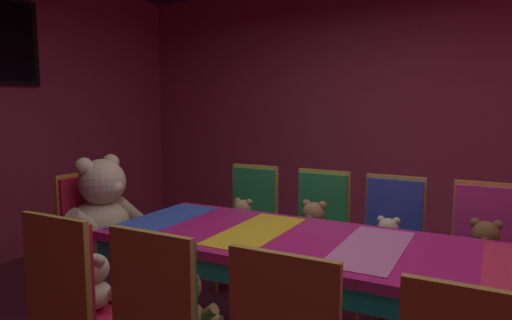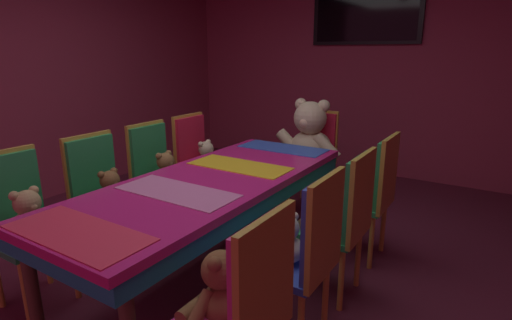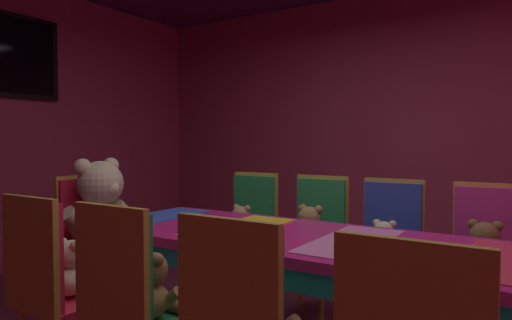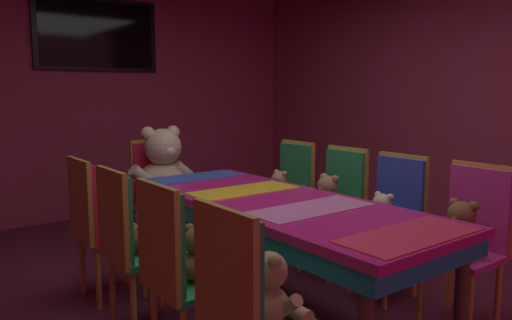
{
  "view_description": "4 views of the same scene",
  "coord_description": "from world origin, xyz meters",
  "px_view_note": "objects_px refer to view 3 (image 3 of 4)",
  "views": [
    {
      "loc": [
        -2.28,
        -0.87,
        1.48
      ],
      "look_at": [
        0.11,
        0.39,
        1.15
      ],
      "focal_mm": 31.74,
      "sensor_mm": 36.0,
      "label": 1
    },
    {
      "loc": [
        1.63,
        -2.01,
        1.57
      ],
      "look_at": [
        0.14,
        0.34,
        0.81
      ],
      "focal_mm": 27.94,
      "sensor_mm": 36.0,
      "label": 2
    },
    {
      "loc": [
        -2.14,
        -1.14,
        1.24
      ],
      "look_at": [
        -0.21,
        0.1,
        1.14
      ],
      "focal_mm": 31.79,
      "sensor_mm": 36.0,
      "label": 3
    },
    {
      "loc": [
        -1.94,
        -2.35,
        1.41
      ],
      "look_at": [
        0.05,
        0.27,
        0.96
      ],
      "focal_mm": 34.22,
      "sensor_mm": 36.0,
      "label": 4
    }
  ],
  "objects_px": {
    "chair_right_3": "(251,221)",
    "throne_chair": "(87,228)",
    "teddy_left_3": "(73,271)",
    "teddy_right_1": "(383,245)",
    "chair_left_2": "(126,297)",
    "king_teddy_bear": "(102,210)",
    "teddy_right_3": "(240,226)",
    "teddy_left_2": "(152,289)",
    "teddy_right_0": "(484,254)",
    "chair_right_2": "(318,229)",
    "banquet_table": "(292,250)",
    "chair_right_1": "(390,238)",
    "chair_left_3": "(46,276)",
    "teddy_right_2": "(309,232)",
    "chair_right_0": "(487,249)",
    "teddy_left_1": "(263,317)"
  },
  "relations": [
    {
      "from": "king_teddy_bear",
      "to": "teddy_right_0",
      "type": "bearing_deg",
      "value": 16.55
    },
    {
      "from": "chair_right_2",
      "to": "throne_chair",
      "type": "height_order",
      "value": "same"
    },
    {
      "from": "chair_right_2",
      "to": "teddy_right_3",
      "type": "distance_m",
      "value": 0.61
    },
    {
      "from": "teddy_right_0",
      "to": "king_teddy_bear",
      "type": "xyz_separation_m",
      "value": [
        -0.72,
        2.42,
        0.14
      ]
    },
    {
      "from": "chair_right_3",
      "to": "throne_chair",
      "type": "distance_m",
      "value": 1.25
    },
    {
      "from": "chair_right_0",
      "to": "teddy_left_3",
      "type": "bearing_deg",
      "value": -46.76
    },
    {
      "from": "teddy_left_2",
      "to": "chair_right_2",
      "type": "xyz_separation_m",
      "value": [
        1.61,
        -0.05,
        0.01
      ]
    },
    {
      "from": "teddy_left_1",
      "to": "chair_right_1",
      "type": "bearing_deg",
      "value": -0.39
    },
    {
      "from": "teddy_right_2",
      "to": "king_teddy_bear",
      "type": "height_order",
      "value": "king_teddy_bear"
    },
    {
      "from": "teddy_right_1",
      "to": "teddy_right_3",
      "type": "bearing_deg",
      "value": -91.09
    },
    {
      "from": "chair_left_2",
      "to": "king_teddy_bear",
      "type": "xyz_separation_m",
      "value": [
        0.88,
        1.26,
        0.14
      ]
    },
    {
      "from": "chair_right_0",
      "to": "teddy_left_1",
      "type": "bearing_deg",
      "value": -20.39
    },
    {
      "from": "teddy_left_3",
      "to": "teddy_left_2",
      "type": "bearing_deg",
      "value": -88.95
    },
    {
      "from": "teddy_right_2",
      "to": "chair_left_3",
      "type": "bearing_deg",
      "value": -20.17
    },
    {
      "from": "teddy_left_2",
      "to": "teddy_right_0",
      "type": "bearing_deg",
      "value": -38.68
    },
    {
      "from": "chair_left_3",
      "to": "chair_right_2",
      "type": "height_order",
      "value": "same"
    },
    {
      "from": "banquet_table",
      "to": "teddy_right_3",
      "type": "distance_m",
      "value": 1.14
    },
    {
      "from": "teddy_right_1",
      "to": "chair_right_2",
      "type": "bearing_deg",
      "value": -106.43
    },
    {
      "from": "teddy_right_1",
      "to": "teddy_right_3",
      "type": "height_order",
      "value": "teddy_right_3"
    },
    {
      "from": "teddy_left_1",
      "to": "teddy_left_2",
      "type": "distance_m",
      "value": 0.57
    },
    {
      "from": "chair_left_2",
      "to": "chair_right_2",
      "type": "bearing_deg",
      "value": -1.52
    },
    {
      "from": "banquet_table",
      "to": "chair_right_2",
      "type": "distance_m",
      "value": 0.92
    },
    {
      "from": "chair_left_2",
      "to": "chair_right_3",
      "type": "distance_m",
      "value": 1.85
    },
    {
      "from": "teddy_left_3",
      "to": "teddy_right_3",
      "type": "xyz_separation_m",
      "value": [
        1.48,
        0.0,
        -0.0
      ]
    },
    {
      "from": "teddy_right_3",
      "to": "chair_right_3",
      "type": "bearing_deg",
      "value": 180.0
    },
    {
      "from": "chair_left_2",
      "to": "teddy_right_3",
      "type": "bearing_deg",
      "value": 18.76
    },
    {
      "from": "teddy_left_3",
      "to": "teddy_right_1",
      "type": "distance_m",
      "value": 1.85
    },
    {
      "from": "chair_left_2",
      "to": "chair_left_3",
      "type": "distance_m",
      "value": 0.55
    },
    {
      "from": "teddy_left_2",
      "to": "teddy_right_0",
      "type": "height_order",
      "value": "teddy_right_0"
    },
    {
      "from": "throne_chair",
      "to": "king_teddy_bear",
      "type": "height_order",
      "value": "king_teddy_bear"
    },
    {
      "from": "teddy_left_3",
      "to": "king_teddy_bear",
      "type": "height_order",
      "value": "king_teddy_bear"
    },
    {
      "from": "chair_left_3",
      "to": "teddy_right_1",
      "type": "xyz_separation_m",
      "value": [
        1.61,
        -1.13,
        -0.02
      ]
    },
    {
      "from": "teddy_left_2",
      "to": "chair_right_1",
      "type": "distance_m",
      "value": 1.7
    },
    {
      "from": "chair_left_2",
      "to": "chair_right_0",
      "type": "relative_size",
      "value": 1.0
    },
    {
      "from": "chair_left_3",
      "to": "king_teddy_bear",
      "type": "height_order",
      "value": "king_teddy_bear"
    },
    {
      "from": "chair_right_0",
      "to": "king_teddy_bear",
      "type": "bearing_deg",
      "value": -70.31
    },
    {
      "from": "king_teddy_bear",
      "to": "throne_chair",
      "type": "bearing_deg",
      "value": 180.0
    },
    {
      "from": "chair_right_3",
      "to": "teddy_left_2",
      "type": "bearing_deg",
      "value": 18.78
    },
    {
      "from": "teddy_left_2",
      "to": "chair_right_1",
      "type": "height_order",
      "value": "chair_right_1"
    },
    {
      "from": "chair_right_1",
      "to": "chair_right_0",
      "type": "bearing_deg",
      "value": 90.04
    },
    {
      "from": "teddy_left_1",
      "to": "teddy_right_3",
      "type": "relative_size",
      "value": 1.01
    },
    {
      "from": "teddy_left_2",
      "to": "teddy_right_1",
      "type": "height_order",
      "value": "teddy_left_2"
    },
    {
      "from": "chair_left_3",
      "to": "teddy_right_1",
      "type": "height_order",
      "value": "chair_left_3"
    },
    {
      "from": "chair_right_3",
      "to": "throne_chair",
      "type": "bearing_deg",
      "value": -44.69
    },
    {
      "from": "teddy_right_1",
      "to": "teddy_right_3",
      "type": "relative_size",
      "value": 0.97
    },
    {
      "from": "teddy_right_0",
      "to": "chair_right_1",
      "type": "bearing_deg",
      "value": -104.18
    },
    {
      "from": "chair_right_2",
      "to": "throne_chair",
      "type": "xyz_separation_m",
      "value": [
        -0.88,
        1.47,
        0.0
      ]
    },
    {
      "from": "chair_right_2",
      "to": "teddy_right_3",
      "type": "relative_size",
      "value": 3.27
    },
    {
      "from": "teddy_right_1",
      "to": "chair_right_2",
      "type": "xyz_separation_m",
      "value": [
        0.16,
        0.53,
        0.02
      ]
    },
    {
      "from": "chair_right_1",
      "to": "chair_right_2",
      "type": "bearing_deg",
      "value": -91.53
    }
  ]
}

